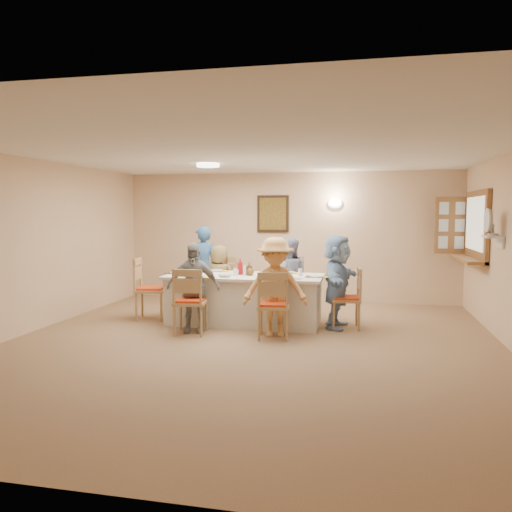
% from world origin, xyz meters
% --- Properties ---
extents(ground, '(7.00, 7.00, 0.00)m').
position_xyz_m(ground, '(0.00, 0.00, 0.00)').
color(ground, brown).
extents(room_walls, '(7.00, 7.00, 7.00)m').
position_xyz_m(room_walls, '(0.00, 0.00, 1.51)').
color(room_walls, '#DFB58E').
rests_on(room_walls, ground).
extents(wall_picture, '(0.62, 0.05, 0.72)m').
position_xyz_m(wall_picture, '(-0.30, 3.46, 1.70)').
color(wall_picture, black).
rests_on(wall_picture, room_walls).
extents(wall_sconce, '(0.26, 0.09, 0.18)m').
position_xyz_m(wall_sconce, '(0.90, 3.44, 1.90)').
color(wall_sconce, white).
rests_on(wall_sconce, room_walls).
extents(ceiling_light, '(0.36, 0.36, 0.05)m').
position_xyz_m(ceiling_light, '(-1.00, 1.50, 2.47)').
color(ceiling_light, white).
rests_on(ceiling_light, room_walls).
extents(serving_hatch, '(0.06, 1.50, 1.15)m').
position_xyz_m(serving_hatch, '(3.21, 2.40, 1.50)').
color(serving_hatch, brown).
rests_on(serving_hatch, room_walls).
extents(hatch_sill, '(0.30, 1.50, 0.05)m').
position_xyz_m(hatch_sill, '(3.09, 2.40, 0.97)').
color(hatch_sill, brown).
rests_on(hatch_sill, room_walls).
extents(shutter_door, '(0.55, 0.04, 1.00)m').
position_xyz_m(shutter_door, '(2.95, 3.16, 1.50)').
color(shutter_door, brown).
rests_on(shutter_door, room_walls).
extents(fan_shelf, '(0.22, 0.36, 0.03)m').
position_xyz_m(fan_shelf, '(3.13, 1.05, 1.40)').
color(fan_shelf, white).
rests_on(fan_shelf, room_walls).
extents(desk_fan, '(0.30, 0.30, 0.28)m').
position_xyz_m(desk_fan, '(3.10, 1.05, 1.55)').
color(desk_fan, '#A5A5A8').
rests_on(desk_fan, fan_shelf).
extents(dining_table, '(2.41, 1.02, 0.76)m').
position_xyz_m(dining_table, '(-0.36, 1.30, 0.38)').
color(dining_table, silver).
rests_on(dining_table, ground).
extents(chair_back_left, '(0.52, 0.52, 0.96)m').
position_xyz_m(chair_back_left, '(-0.96, 2.10, 0.48)').
color(chair_back_left, tan).
rests_on(chair_back_left, ground).
extents(chair_back_right, '(0.49, 0.49, 0.98)m').
position_xyz_m(chair_back_right, '(0.24, 2.10, 0.49)').
color(chair_back_right, tan).
rests_on(chair_back_right, ground).
extents(chair_front_left, '(0.51, 0.51, 0.95)m').
position_xyz_m(chair_front_left, '(-0.96, 0.50, 0.48)').
color(chair_front_left, tan).
rests_on(chair_front_left, ground).
extents(chair_front_right, '(0.50, 0.50, 0.94)m').
position_xyz_m(chair_front_right, '(0.24, 0.50, 0.47)').
color(chair_front_right, tan).
rests_on(chair_front_right, ground).
extents(chair_left_end, '(0.56, 0.56, 1.00)m').
position_xyz_m(chair_left_end, '(-1.91, 1.30, 0.50)').
color(chair_left_end, tan).
rests_on(chair_left_end, ground).
extents(chair_right_end, '(0.48, 0.48, 0.92)m').
position_xyz_m(chair_right_end, '(1.19, 1.30, 0.46)').
color(chair_right_end, tan).
rests_on(chair_right_end, ground).
extents(diner_back_left, '(0.66, 0.51, 1.17)m').
position_xyz_m(diner_back_left, '(-0.96, 1.98, 0.59)').
color(diner_back_left, brown).
rests_on(diner_back_left, ground).
extents(diner_back_right, '(0.77, 0.67, 1.32)m').
position_xyz_m(diner_back_right, '(0.24, 1.98, 0.66)').
color(diner_back_right, '#8E90B0').
rests_on(diner_back_right, ground).
extents(diner_front_left, '(0.86, 0.56, 1.30)m').
position_xyz_m(diner_front_left, '(-0.96, 0.62, 0.65)').
color(diner_front_left, gray).
rests_on(diner_front_left, ground).
extents(diner_front_right, '(1.09, 0.85, 1.38)m').
position_xyz_m(diner_front_right, '(0.24, 0.62, 0.69)').
color(diner_front_right, '#EAA65D').
rests_on(diner_front_right, ground).
extents(diner_right_end, '(1.40, 0.75, 1.40)m').
position_xyz_m(diner_right_end, '(1.06, 1.30, 0.70)').
color(diner_right_end, '#8CB1DD').
rests_on(diner_right_end, ground).
extents(caregiver, '(0.83, 0.80, 1.48)m').
position_xyz_m(caregiver, '(-1.41, 2.45, 0.74)').
color(caregiver, '#305A8F').
rests_on(caregiver, ground).
extents(placemat_fl, '(0.33, 0.25, 0.01)m').
position_xyz_m(placemat_fl, '(-0.96, 0.88, 0.76)').
color(placemat_fl, '#472B19').
rests_on(placemat_fl, dining_table).
extents(plate_fl, '(0.23, 0.23, 0.01)m').
position_xyz_m(plate_fl, '(-0.96, 0.88, 0.77)').
color(plate_fl, white).
rests_on(plate_fl, dining_table).
extents(napkin_fl, '(0.15, 0.15, 0.01)m').
position_xyz_m(napkin_fl, '(-0.78, 0.83, 0.77)').
color(napkin_fl, yellow).
rests_on(napkin_fl, dining_table).
extents(placemat_fr, '(0.36, 0.26, 0.01)m').
position_xyz_m(placemat_fr, '(0.24, 0.88, 0.76)').
color(placemat_fr, '#472B19').
rests_on(placemat_fr, dining_table).
extents(plate_fr, '(0.25, 0.25, 0.02)m').
position_xyz_m(plate_fr, '(0.24, 0.88, 0.77)').
color(plate_fr, white).
rests_on(plate_fr, dining_table).
extents(napkin_fr, '(0.14, 0.14, 0.01)m').
position_xyz_m(napkin_fr, '(0.42, 0.83, 0.77)').
color(napkin_fr, yellow).
rests_on(napkin_fr, dining_table).
extents(placemat_bl, '(0.33, 0.25, 0.01)m').
position_xyz_m(placemat_bl, '(-0.96, 1.72, 0.76)').
color(placemat_bl, '#472B19').
rests_on(placemat_bl, dining_table).
extents(plate_bl, '(0.25, 0.25, 0.02)m').
position_xyz_m(plate_bl, '(-0.96, 1.72, 0.77)').
color(plate_bl, white).
rests_on(plate_bl, dining_table).
extents(napkin_bl, '(0.13, 0.13, 0.01)m').
position_xyz_m(napkin_bl, '(-0.78, 1.67, 0.77)').
color(napkin_bl, yellow).
rests_on(napkin_bl, dining_table).
extents(placemat_br, '(0.35, 0.26, 0.01)m').
position_xyz_m(placemat_br, '(0.24, 1.72, 0.76)').
color(placemat_br, '#472B19').
rests_on(placemat_br, dining_table).
extents(plate_br, '(0.25, 0.25, 0.02)m').
position_xyz_m(plate_br, '(0.24, 1.72, 0.77)').
color(plate_br, white).
rests_on(plate_br, dining_table).
extents(napkin_br, '(0.14, 0.14, 0.01)m').
position_xyz_m(napkin_br, '(0.42, 1.67, 0.77)').
color(napkin_br, yellow).
rests_on(napkin_br, dining_table).
extents(placemat_le, '(0.35, 0.26, 0.01)m').
position_xyz_m(placemat_le, '(-1.46, 1.30, 0.76)').
color(placemat_le, '#472B19').
rests_on(placemat_le, dining_table).
extents(plate_le, '(0.23, 0.23, 0.01)m').
position_xyz_m(plate_le, '(-1.46, 1.30, 0.77)').
color(plate_le, white).
rests_on(plate_le, dining_table).
extents(napkin_le, '(0.15, 0.15, 0.01)m').
position_xyz_m(napkin_le, '(-1.28, 1.25, 0.77)').
color(napkin_le, yellow).
rests_on(napkin_le, dining_table).
extents(placemat_re, '(0.34, 0.25, 0.01)m').
position_xyz_m(placemat_re, '(0.76, 1.30, 0.76)').
color(placemat_re, '#472B19').
rests_on(placemat_re, dining_table).
extents(plate_re, '(0.22, 0.22, 0.01)m').
position_xyz_m(plate_re, '(0.76, 1.30, 0.77)').
color(plate_re, white).
rests_on(plate_re, dining_table).
extents(napkin_re, '(0.14, 0.14, 0.01)m').
position_xyz_m(napkin_re, '(0.94, 1.25, 0.77)').
color(napkin_re, yellow).
rests_on(napkin_re, dining_table).
extents(teacup_a, '(0.14, 0.14, 0.09)m').
position_xyz_m(teacup_a, '(-1.16, 0.95, 0.80)').
color(teacup_a, white).
rests_on(teacup_a, dining_table).
extents(teacup_b, '(0.10, 0.10, 0.09)m').
position_xyz_m(teacup_b, '(0.07, 1.83, 0.81)').
color(teacup_b, white).
rests_on(teacup_b, dining_table).
extents(bowl_a, '(0.33, 0.33, 0.05)m').
position_xyz_m(bowl_a, '(-0.59, 1.01, 0.78)').
color(bowl_a, white).
rests_on(bowl_a, dining_table).
extents(bowl_b, '(0.23, 0.23, 0.07)m').
position_xyz_m(bowl_b, '(-0.00, 1.52, 0.79)').
color(bowl_b, white).
rests_on(bowl_b, dining_table).
extents(condiment_ketchup, '(0.11, 0.12, 0.25)m').
position_xyz_m(condiment_ketchup, '(-0.44, 1.34, 0.89)').
color(condiment_ketchup, '#B70F16').
rests_on(condiment_ketchup, dining_table).
extents(condiment_brown, '(0.16, 0.16, 0.20)m').
position_xyz_m(condiment_brown, '(-0.30, 1.34, 0.86)').
color(condiment_brown, brown).
rests_on(condiment_brown, dining_table).
extents(condiment_malt, '(0.16, 0.16, 0.16)m').
position_xyz_m(condiment_malt, '(-0.26, 1.26, 0.84)').
color(condiment_malt, brown).
rests_on(condiment_malt, dining_table).
extents(drinking_glass, '(0.07, 0.07, 0.10)m').
position_xyz_m(drinking_glass, '(-0.51, 1.35, 0.82)').
color(drinking_glass, silver).
rests_on(drinking_glass, dining_table).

